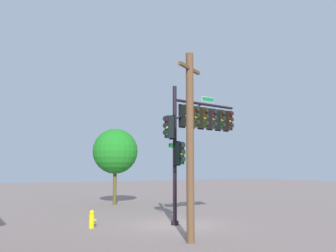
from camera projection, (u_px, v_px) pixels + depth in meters
The scene contains 5 objects.
ground_plane at pixel (175, 225), 18.77m from camera, with size 120.00×120.00×0.00m, color gray.
signal_pole_assembly at pixel (197, 127), 20.18m from camera, with size 4.98×1.68×6.90m.
utility_pole at pixel (190, 143), 14.68m from camera, with size 1.57×1.08×7.23m.
fire_hydrant at pixel (92, 219), 17.82m from camera, with size 0.33×0.24×0.83m.
tree_near at pixel (115, 151), 29.47m from camera, with size 3.44×3.44×5.76m.
Camera 1 is at (-9.66, -16.57, 2.77)m, focal length 41.18 mm.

